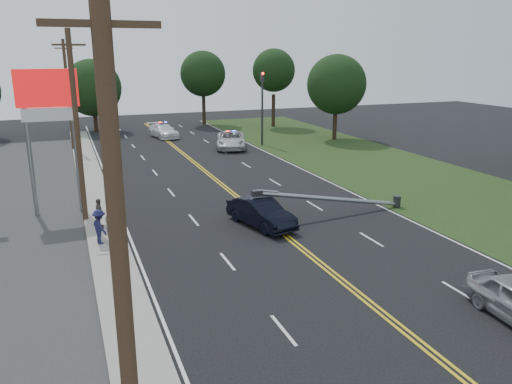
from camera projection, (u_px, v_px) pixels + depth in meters
name	position (u px, v px, depth m)	size (l,w,h in m)	color
ground	(349.00, 286.00, 19.51)	(120.00, 120.00, 0.00)	black
sidewalk	(104.00, 230.00, 25.58)	(1.80, 70.00, 0.12)	gray
grass_verge	(446.00, 190.00, 33.17)	(12.00, 80.00, 0.01)	#203113
centerline_yellow	(257.00, 212.00, 28.50)	(0.36, 80.00, 0.00)	gold
pylon_sign	(48.00, 107.00, 26.84)	(3.20, 0.35, 8.00)	gray
traffic_signal	(262.00, 102.00, 48.20)	(0.28, 0.41, 7.05)	#2D2D30
fallen_streetlight	(339.00, 199.00, 27.90)	(9.36, 0.44, 1.91)	#2D2D30
utility_pole_near	(123.00, 302.00, 7.77)	(1.60, 0.28, 10.00)	#382619
utility_pole_mid	(77.00, 128.00, 25.74)	(1.60, 0.28, 10.00)	#382619
utility_pole_far	(68.00, 95.00, 45.51)	(1.60, 0.28, 10.00)	#382619
tree_6	(93.00, 88.00, 56.61)	(6.43, 6.43, 8.18)	black
tree_7	(203.00, 74.00, 61.67)	(5.58, 5.58, 9.09)	black
tree_8	(274.00, 71.00, 59.82)	(5.12, 5.12, 9.33)	black
tree_9	(336.00, 85.00, 51.04)	(6.06, 6.06, 8.71)	black
crashed_sedan	(261.00, 213.00, 26.14)	(1.55, 4.45, 1.47)	black
emergency_a	(231.00, 140.00, 47.53)	(2.64, 5.73, 1.59)	silver
emergency_b	(163.00, 131.00, 53.53)	(2.03, 5.00, 1.45)	white
bystander_a	(118.00, 244.00, 21.11)	(0.65, 0.42, 1.77)	#2A2A32
bystander_b	(111.00, 223.00, 24.04)	(0.75, 0.58, 1.53)	silver
bystander_c	(100.00, 227.00, 23.39)	(1.07, 0.62, 1.66)	#1D1C47
bystander_d	(99.00, 213.00, 25.52)	(0.90, 0.38, 1.54)	#554C44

